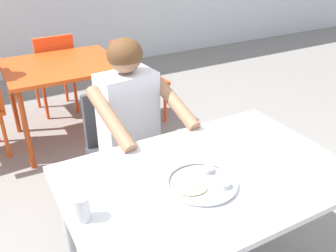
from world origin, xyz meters
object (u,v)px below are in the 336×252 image
object	(u,v)px
thali_tray	(202,183)
drinking_cup	(82,207)
diner_foreground	(136,123)
chair_foreground	(121,142)
chair_red_far	(54,68)
chair_red_right	(134,77)
table_background_red	(63,73)
table_foreground	(207,186)

from	to	relation	value
thali_tray	drinking_cup	size ratio (longest dim) A/B	2.93
drinking_cup	diner_foreground	size ratio (longest dim) A/B	0.09
chair_foreground	chair_red_far	world-z (taller)	chair_red_far
drinking_cup	diner_foreground	distance (m)	0.86
diner_foreground	chair_red_right	world-z (taller)	diner_foreground
thali_tray	table_background_red	bearing A→B (deg)	92.63
diner_foreground	table_background_red	bearing A→B (deg)	94.51
diner_foreground	chair_red_far	world-z (taller)	diner_foreground
table_foreground	drinking_cup	xyz separation A→B (m)	(-0.59, -0.01, 0.13)
thali_tray	chair_foreground	xyz separation A→B (m)	(-0.01, 0.94, -0.28)
table_background_red	chair_red_right	xyz separation A→B (m)	(0.67, 0.01, -0.17)
drinking_cup	chair_foreground	distance (m)	1.08
table_background_red	chair_red_right	bearing A→B (deg)	0.47
drinking_cup	chair_red_right	size ratio (longest dim) A/B	0.13
chair_red_right	diner_foreground	bearing A→B (deg)	-113.33
chair_foreground	diner_foreground	size ratio (longest dim) A/B	0.68
thali_tray	chair_red_right	xyz separation A→B (m)	(0.58, 2.04, -0.28)
table_background_red	chair_red_far	world-z (taller)	chair_red_far
drinking_cup	thali_tray	bearing A→B (deg)	-4.77
chair_foreground	thali_tray	bearing A→B (deg)	-89.52
diner_foreground	table_background_red	distance (m)	1.32
table_foreground	thali_tray	world-z (taller)	thali_tray
drinking_cup	chair_foreground	size ratio (longest dim) A/B	0.13
drinking_cup	chair_red_right	bearing A→B (deg)	61.18
chair_red_right	chair_foreground	bearing A→B (deg)	-118.09
drinking_cup	diner_foreground	world-z (taller)	diner_foreground
thali_tray	table_background_red	size ratio (longest dim) A/B	0.33
chair_foreground	table_background_red	bearing A→B (deg)	94.46
thali_tray	table_background_red	xyz separation A→B (m)	(-0.09, 2.03, -0.12)
table_foreground	diner_foreground	xyz separation A→B (m)	(-0.06, 0.66, 0.04)
table_foreground	chair_red_far	size ratio (longest dim) A/B	1.53
thali_tray	chair_red_right	world-z (taller)	chair_red_right
drinking_cup	chair_red_right	xyz separation A→B (m)	(1.10, 1.99, -0.33)
thali_tray	chair_foreground	distance (m)	0.98
thali_tray	chair_foreground	world-z (taller)	chair_foreground
chair_red_right	chair_red_far	world-z (taller)	chair_red_far
diner_foreground	table_background_red	size ratio (longest dim) A/B	1.27
chair_red_right	thali_tray	bearing A→B (deg)	-105.90
thali_tray	diner_foreground	xyz separation A→B (m)	(0.01, 0.72, -0.04)
chair_red_right	table_foreground	bearing A→B (deg)	-104.44
diner_foreground	chair_red_far	xyz separation A→B (m)	(-0.06, 1.91, -0.22)
chair_foreground	table_foreground	bearing A→B (deg)	-84.97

